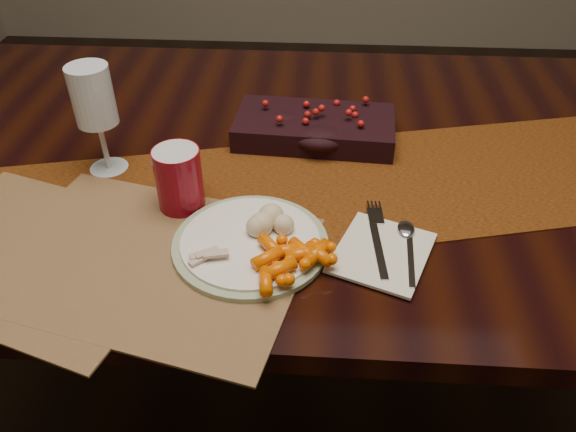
# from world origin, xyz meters

# --- Properties ---
(floor) EXTENTS (5.00, 5.00, 0.00)m
(floor) POSITION_xyz_m (0.00, 0.00, 0.00)
(floor) COLOR black
(floor) RESTS_ON ground
(dining_table) EXTENTS (1.80, 1.00, 0.75)m
(dining_table) POSITION_xyz_m (0.00, 0.00, 0.38)
(dining_table) COLOR black
(dining_table) RESTS_ON floor
(table_runner) EXTENTS (1.70, 0.72, 0.00)m
(table_runner) POSITION_xyz_m (-0.04, -0.16, 0.75)
(table_runner) COLOR black
(table_runner) RESTS_ON dining_table
(centerpiece) EXTENTS (0.32, 0.18, 0.06)m
(centerpiece) POSITION_xyz_m (0.04, 0.04, 0.78)
(centerpiece) COLOR black
(centerpiece) RESTS_ON table_runner
(placemat_main) EXTENTS (0.53, 0.44, 0.00)m
(placemat_main) POSITION_xyz_m (-0.20, -0.33, 0.75)
(placemat_main) COLOR olive
(placemat_main) RESTS_ON dining_table
(placemat_second) EXTENTS (0.51, 0.43, 0.00)m
(placemat_second) POSITION_xyz_m (-0.38, -0.33, 0.75)
(placemat_second) COLOR brown
(placemat_second) RESTS_ON dining_table
(dinner_plate) EXTENTS (0.30, 0.30, 0.01)m
(dinner_plate) POSITION_xyz_m (-0.05, -0.30, 0.76)
(dinner_plate) COLOR white
(dinner_plate) RESTS_ON placemat_main
(baby_carrots) EXTENTS (0.14, 0.13, 0.02)m
(baby_carrots) POSITION_xyz_m (0.01, -0.36, 0.78)
(baby_carrots) COLOR #F05F00
(baby_carrots) RESTS_ON dinner_plate
(mashed_potatoes) EXTENTS (0.09, 0.08, 0.04)m
(mashed_potatoes) POSITION_xyz_m (-0.02, -0.27, 0.79)
(mashed_potatoes) COLOR tan
(mashed_potatoes) RESTS_ON dinner_plate
(turkey_shreds) EXTENTS (0.08, 0.07, 0.01)m
(turkey_shreds) POSITION_xyz_m (-0.11, -0.34, 0.78)
(turkey_shreds) COLOR tan
(turkey_shreds) RESTS_ON dinner_plate
(napkin) EXTENTS (0.18, 0.19, 0.01)m
(napkin) POSITION_xyz_m (0.15, -0.30, 0.76)
(napkin) COLOR silver
(napkin) RESTS_ON placemat_main
(fork) EXTENTS (0.04, 0.17, 0.00)m
(fork) POSITION_xyz_m (0.14, -0.28, 0.76)
(fork) COLOR silver
(fork) RESTS_ON napkin
(spoon) EXTENTS (0.04, 0.14, 0.00)m
(spoon) POSITION_xyz_m (0.19, -0.30, 0.76)
(spoon) COLOR silver
(spoon) RESTS_ON napkin
(red_cup) EXTENTS (0.09, 0.09, 0.11)m
(red_cup) POSITION_xyz_m (-0.18, -0.20, 0.81)
(red_cup) COLOR maroon
(red_cup) RESTS_ON placemat_main
(wine_glass) EXTENTS (0.09, 0.09, 0.20)m
(wine_glass) POSITION_xyz_m (-0.34, -0.09, 0.85)
(wine_glass) COLOR silver
(wine_glass) RESTS_ON dining_table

